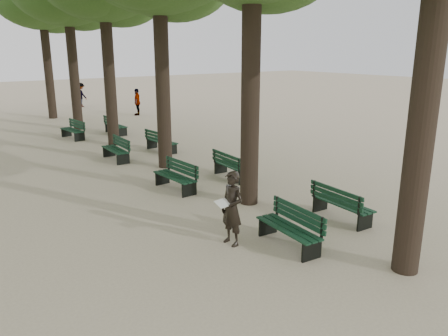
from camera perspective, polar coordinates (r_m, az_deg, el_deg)
ground at (r=9.87m, az=7.66°, el=-11.04°), size 120.00×120.00×0.00m
bench_left_0 at (r=10.12m, az=8.41°, el=-8.67°), size 0.74×1.85×0.92m
bench_left_1 at (r=13.96m, az=-6.40°, el=-1.80°), size 0.66×1.83×0.92m
bench_left_2 at (r=18.11m, az=-13.96°, el=1.82°), size 0.64×1.82×0.92m
bench_left_3 at (r=23.10m, az=-19.15°, el=4.28°), size 0.75×1.85×0.92m
bench_right_0 at (r=11.92m, az=15.11°, el=-5.30°), size 0.70×1.84×0.92m
bench_right_1 at (r=15.13m, az=1.15°, el=-0.36°), size 0.70×1.84×0.92m
bench_right_2 at (r=19.34m, az=-8.15°, el=2.97°), size 0.72×1.84×0.92m
bench_right_3 at (r=23.82m, az=-13.93°, el=4.99°), size 0.61×1.81×0.92m
man_with_map at (r=9.91m, az=1.03°, el=-5.30°), size 0.64×0.72×1.74m
pedestrian_b at (r=35.93m, az=-18.18°, el=9.08°), size 0.69×1.24×1.83m
pedestrian_c at (r=30.27m, az=-11.27°, el=8.46°), size 0.90×1.06×1.79m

